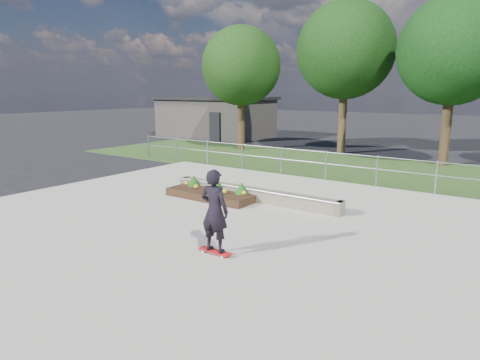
# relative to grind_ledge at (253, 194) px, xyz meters

# --- Properties ---
(ground) EXTENTS (120.00, 120.00, 0.00)m
(ground) POSITION_rel_grind_ledge_xyz_m (0.51, -3.20, -0.26)
(ground) COLOR black
(ground) RESTS_ON ground
(grass_verge) EXTENTS (30.00, 8.00, 0.02)m
(grass_verge) POSITION_rel_grind_ledge_xyz_m (0.51, 7.80, -0.25)
(grass_verge) COLOR #29471C
(grass_verge) RESTS_ON ground
(concrete_slab) EXTENTS (15.00, 15.00, 0.06)m
(concrete_slab) POSITION_rel_grind_ledge_xyz_m (0.51, -3.20, -0.23)
(concrete_slab) COLOR #A9A496
(concrete_slab) RESTS_ON ground
(fence) EXTENTS (20.06, 0.06, 1.20)m
(fence) POSITION_rel_grind_ledge_xyz_m (0.51, 4.30, 0.51)
(fence) COLOR gray
(fence) RESTS_ON ground
(building) EXTENTS (8.40, 5.40, 3.00)m
(building) POSITION_rel_grind_ledge_xyz_m (-13.49, 14.80, 1.25)
(building) COLOR #322F2C
(building) RESTS_ON ground
(tree_far_left) EXTENTS (4.55, 4.55, 7.15)m
(tree_far_left) POSITION_rel_grind_ledge_xyz_m (-7.49, 9.80, 4.59)
(tree_far_left) COLOR #332214
(tree_far_left) RESTS_ON ground
(tree_mid_left) EXTENTS (5.25, 5.25, 8.25)m
(tree_mid_left) POSITION_rel_grind_ledge_xyz_m (-1.99, 11.80, 5.34)
(tree_mid_left) COLOR #362515
(tree_mid_left) RESTS_ON ground
(tree_mid_right) EXTENTS (4.90, 4.90, 7.70)m
(tree_mid_right) POSITION_rel_grind_ledge_xyz_m (3.51, 10.80, 4.97)
(tree_mid_right) COLOR #312113
(tree_mid_right) RESTS_ON ground
(grind_ledge) EXTENTS (6.00, 0.44, 0.43)m
(grind_ledge) POSITION_rel_grind_ledge_xyz_m (0.00, 0.00, 0.00)
(grind_ledge) COLOR #695E4D
(grind_ledge) RESTS_ON concrete_slab
(planter_bed) EXTENTS (3.00, 1.20, 0.61)m
(planter_bed) POSITION_rel_grind_ledge_xyz_m (-1.24, -0.49, -0.02)
(planter_bed) COLOR black
(planter_bed) RESTS_ON concrete_slab
(skateboarder) EXTENTS (0.80, 0.47, 1.85)m
(skateboarder) POSITION_rel_grind_ledge_xyz_m (1.90, -4.26, 0.76)
(skateboarder) COLOR white
(skateboarder) RESTS_ON concrete_slab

